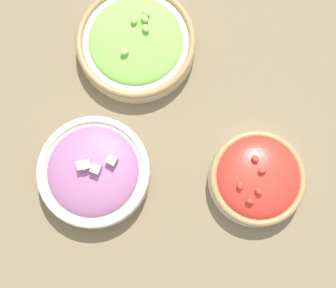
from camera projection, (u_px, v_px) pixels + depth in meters
The scene contains 4 objects.
ground_plane at pixel (168, 148), 0.77m from camera, with size 3.00×3.00×0.00m, color #75664C.
bowl_lettuce at pixel (136, 42), 0.78m from camera, with size 0.20×0.20×0.06m.
bowl_cherry_tomatoes at pixel (257, 178), 0.74m from camera, with size 0.15×0.15×0.06m.
bowl_red_onion at pixel (94, 172), 0.74m from camera, with size 0.18×0.18×0.07m.
Camera 1 is at (-0.12, 0.07, 0.76)m, focal length 50.00 mm.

